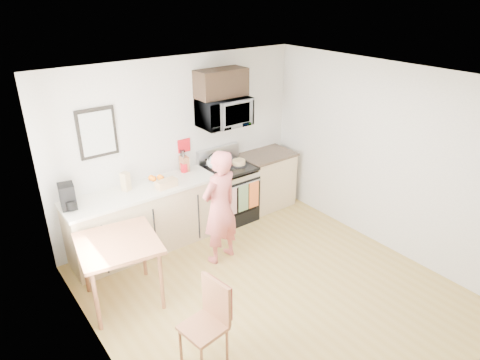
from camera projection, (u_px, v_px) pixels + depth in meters
floor at (281, 299)px, 5.19m from camera, size 4.60×4.60×0.00m
back_wall at (181, 146)px, 6.32m from camera, size 4.00×0.04×2.60m
left_wall at (108, 272)px, 3.56m from camera, size 0.04×4.60×2.60m
right_wall at (396, 163)px, 5.74m from camera, size 0.04×4.60×2.60m
ceiling at (292, 85)px, 4.10m from camera, size 4.00×4.60×0.04m
window at (77, 208)px, 4.06m from camera, size 0.06×1.40×1.50m
cabinet_left at (145, 220)px, 6.02m from camera, size 2.10×0.60×0.90m
countertop_left at (142, 190)px, 5.83m from camera, size 2.14×0.64×0.04m
cabinet_right at (266, 181)px, 7.24m from camera, size 0.84×0.60×0.90m
countertop_right at (267, 155)px, 7.04m from camera, size 0.88×0.64×0.04m
range at (229, 195)px, 6.79m from camera, size 0.76×0.70×1.16m
microwave at (223, 112)px, 6.31m from camera, size 0.76×0.51×0.42m
upper_cabinet at (221, 83)px, 6.17m from camera, size 0.76×0.35×0.40m
wall_art at (97, 133)px, 5.46m from camera, size 0.50×0.04×0.65m
wall_trivet at (184, 146)px, 6.34m from camera, size 0.20×0.02×0.20m
person at (220, 207)px, 5.64m from camera, size 0.64×0.48×1.60m
dining_table at (118, 249)px, 4.88m from camera, size 0.88×0.88×0.82m
chair at (213, 310)px, 4.17m from camera, size 0.48×0.44×0.91m
knife_block at (184, 164)px, 6.35m from camera, size 0.11×0.15×0.23m
utensil_crock at (184, 164)px, 6.30m from camera, size 0.11×0.11×0.32m
fruit_bowl at (156, 179)px, 6.01m from camera, size 0.30×0.30×0.11m
milk_carton at (126, 181)px, 5.74m from camera, size 0.13×0.13×0.26m
coffee_maker at (68, 197)px, 5.27m from camera, size 0.21×0.28×0.32m
bread_bag at (166, 184)px, 5.85m from camera, size 0.30×0.16×0.11m
cake at (239, 163)px, 6.61m from camera, size 0.25×0.25×0.08m
kettle at (213, 162)px, 6.47m from camera, size 0.19×0.19×0.25m
pot at (223, 169)px, 6.37m from camera, size 0.20×0.31×0.10m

